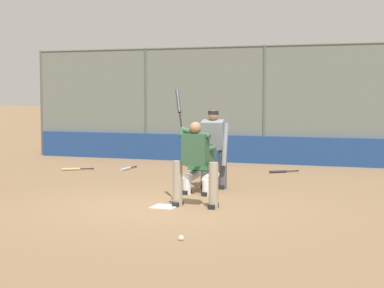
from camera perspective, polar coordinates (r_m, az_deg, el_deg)
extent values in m
plane|color=#846647|center=(11.44, -2.43, -5.60)|extent=(160.00, 160.00, 0.00)
cube|color=white|center=(11.43, -2.43, -5.57)|extent=(0.43, 0.43, 0.01)
cylinder|color=#515651|center=(18.54, 6.42, 3.52)|extent=(0.08, 0.08, 3.39)
cylinder|color=#515651|center=(19.72, -4.12, 3.59)|extent=(0.08, 0.08, 3.39)
cylinder|color=#515651|center=(21.47, -13.22, 3.56)|extent=(0.08, 0.08, 3.39)
cube|color=slate|center=(18.54, 6.42, 3.52)|extent=(14.80, 0.01, 3.39)
cylinder|color=#515651|center=(18.59, 6.47, 8.66)|extent=(14.80, 0.06, 0.06)
cube|color=navy|center=(18.51, 6.32, -0.52)|extent=(14.50, 0.18, 0.79)
cube|color=slate|center=(21.10, 5.13, -0.81)|extent=(10.36, 2.50, 0.12)
cube|color=slate|center=(20.29, 4.55, -0.56)|extent=(10.36, 0.55, 0.44)
cube|color=#B7BABC|center=(20.27, 4.55, 0.17)|extent=(10.36, 0.24, 0.08)
cube|color=slate|center=(20.81, 4.94, 0.00)|extent=(10.36, 0.55, 0.76)
cube|color=#B7BABC|center=(20.78, 4.95, 1.16)|extent=(10.36, 0.24, 0.08)
cube|color=slate|center=(21.33, 5.32, 0.54)|extent=(10.36, 0.55, 1.08)
cube|color=#B7BABC|center=(21.30, 5.33, 2.10)|extent=(10.36, 0.24, 0.08)
cube|color=slate|center=(21.85, 5.68, 1.05)|extent=(10.36, 0.55, 1.40)
cube|color=#B7BABC|center=(21.82, 5.69, 2.99)|extent=(10.36, 0.24, 0.08)
cylinder|color=gray|center=(11.21, 1.92, -3.70)|extent=(0.17, 0.17, 0.81)
cube|color=black|center=(11.27, 1.91, -5.55)|extent=(0.12, 0.28, 0.08)
cylinder|color=gray|center=(11.45, -1.28, -3.53)|extent=(0.17, 0.17, 0.81)
cube|color=black|center=(11.51, -1.28, -5.33)|extent=(0.12, 0.28, 0.08)
cube|color=#2D5138|center=(11.26, 0.30, -0.49)|extent=(0.45, 0.27, 0.56)
sphere|color=#936B4C|center=(11.23, 0.30, 1.45)|extent=(0.21, 0.21, 0.21)
cylinder|color=#2D5138|center=(11.26, 0.32, 0.98)|extent=(0.58, 0.16, 0.21)
cylinder|color=#2D5138|center=(11.36, -0.94, 1.01)|extent=(0.12, 0.16, 0.16)
sphere|color=black|center=(11.38, -0.92, 1.31)|extent=(0.04, 0.04, 0.04)
cylinder|color=black|center=(11.46, -1.01, 2.07)|extent=(0.13, 0.19, 0.31)
cylinder|color=#28282D|center=(11.67, -1.23, 3.83)|extent=(0.22, 0.30, 0.44)
cylinder|color=silver|center=(12.64, 1.28, -3.89)|extent=(0.16, 0.16, 0.32)
cylinder|color=silver|center=(12.81, 1.67, -2.98)|extent=(0.24, 0.50, 0.25)
cube|color=black|center=(12.66, 1.28, -4.43)|extent=(0.13, 0.27, 0.08)
cylinder|color=silver|center=(12.83, -0.45, -3.77)|extent=(0.16, 0.16, 0.32)
cylinder|color=silver|center=(12.99, -0.05, -2.87)|extent=(0.24, 0.50, 0.25)
cube|color=black|center=(12.84, -0.45, -4.30)|extent=(0.13, 0.27, 0.08)
cube|color=#2D5138|center=(12.89, 0.89, -1.21)|extent=(0.50, 0.42, 0.58)
cube|color=#235B33|center=(12.75, 0.60, -1.27)|extent=(0.43, 0.18, 0.48)
sphere|color=beige|center=(12.86, 0.89, 0.40)|extent=(0.21, 0.21, 0.21)
sphere|color=#235B33|center=(12.86, 0.89, 0.56)|extent=(0.24, 0.24, 0.24)
cylinder|color=#2D5138|center=(12.57, 1.12, -0.54)|extent=(0.35, 0.54, 0.17)
ellipsoid|color=black|center=(12.39, 0.19, -0.78)|extent=(0.31, 0.13, 0.24)
cylinder|color=beige|center=(13.01, -0.22, -1.04)|extent=(0.13, 0.33, 0.46)
cylinder|color=#4C4C51|center=(13.54, 2.74, -2.22)|extent=(0.18, 0.18, 0.85)
cube|color=black|center=(13.59, 2.74, -3.82)|extent=(0.14, 0.29, 0.08)
cylinder|color=#4C4C51|center=(13.62, 1.14, -2.17)|extent=(0.18, 0.18, 0.85)
cube|color=black|center=(13.67, 1.14, -3.77)|extent=(0.14, 0.29, 0.08)
cube|color=gray|center=(13.45, 1.90, 0.83)|extent=(0.49, 0.44, 0.65)
sphere|color=#936B4C|center=(13.43, 1.90, 2.56)|extent=(0.21, 0.21, 0.21)
cylinder|color=black|center=(13.43, 1.90, 2.81)|extent=(0.22, 0.22, 0.07)
cylinder|color=gray|center=(13.35, 2.95, -0.04)|extent=(0.13, 0.24, 0.90)
cylinder|color=gray|center=(13.47, 0.74, 0.00)|extent=(0.16, 0.24, 0.90)
sphere|color=black|center=(17.12, -8.79, -2.17)|extent=(0.04, 0.04, 0.04)
cylinder|color=black|center=(17.10, -9.36, -2.18)|extent=(0.30, 0.21, 0.03)
cylinder|color=tan|center=(17.08, -10.71, -2.21)|extent=(0.43, 0.31, 0.07)
sphere|color=black|center=(16.65, 9.39, -2.36)|extent=(0.04, 0.04, 0.04)
cylinder|color=black|center=(16.57, 8.88, -2.39)|extent=(0.28, 0.23, 0.03)
cylinder|color=#28282D|center=(16.39, 7.65, -2.45)|extent=(0.40, 0.34, 0.07)
sphere|color=black|center=(18.02, 1.99, -1.79)|extent=(0.04, 0.04, 0.04)
cylinder|color=black|center=(17.85, 1.94, -1.85)|extent=(0.11, 0.35, 0.03)
cylinder|color=tan|center=(17.43, 1.83, -2.00)|extent=(0.18, 0.49, 0.07)
sphere|color=black|center=(17.47, -5.00, -2.00)|extent=(0.04, 0.04, 0.04)
cylinder|color=black|center=(17.32, -5.26, -2.06)|extent=(0.05, 0.35, 0.03)
cylinder|color=#B7BCC1|center=(16.95, -5.91, -2.20)|extent=(0.09, 0.48, 0.07)
sphere|color=white|center=(8.85, -0.97, -8.35)|extent=(0.07, 0.07, 0.07)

